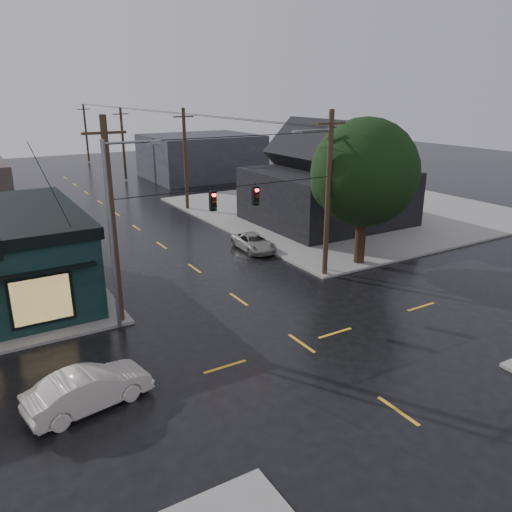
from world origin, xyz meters
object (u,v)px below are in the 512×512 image
corner_tree (365,173)px  utility_pole_nw (122,322)px  utility_pole_ne (324,276)px  sedan_cream (89,389)px  suv_silver (254,242)px

corner_tree → utility_pole_nw: 17.52m
utility_pole_ne → utility_pole_nw: bearing=180.0°
corner_tree → utility_pole_nw: size_ratio=0.94×
utility_pole_nw → utility_pole_ne: 13.00m
corner_tree → sedan_cream: (-19.47, -6.99, -5.41)m
utility_pole_ne → suv_silver: bearing=99.3°
utility_pole_nw → sedan_cream: size_ratio=2.24×
sedan_cream → suv_silver: 20.00m
utility_pole_ne → sedan_cream: size_ratio=2.24×
corner_tree → utility_pole_ne: corner_tree is taller
utility_pole_nw → sedan_cream: bearing=-115.7°
utility_pole_ne → sedan_cream: utility_pole_ne is taller
sedan_cream → suv_silver: (14.95, 13.29, -0.15)m
suv_silver → sedan_cream: bearing=-135.1°
corner_tree → utility_pole_nw: bearing=-178.0°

